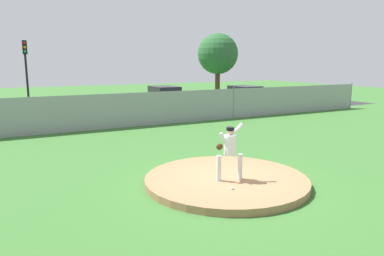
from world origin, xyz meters
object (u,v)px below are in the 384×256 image
(parked_car_silver, at_px, (164,100))
(parked_car_slate, at_px, (245,97))
(traffic_cone_orange, at_px, (206,102))
(traffic_light_near, at_px, (26,64))
(baseball, at_px, (232,188))
(pitcher_youth, at_px, (229,148))

(parked_car_silver, bearing_deg, parked_car_slate, 1.46)
(traffic_cone_orange, height_order, traffic_light_near, traffic_light_near)
(baseball, height_order, parked_car_slate, parked_car_slate)
(baseball, relative_size, traffic_cone_orange, 0.13)
(pitcher_youth, bearing_deg, baseball, -116.92)
(parked_car_slate, height_order, traffic_cone_orange, parked_car_slate)
(pitcher_youth, height_order, parked_car_silver, parked_car_silver)
(parked_car_slate, height_order, parked_car_silver, parked_car_silver)
(traffic_cone_orange, xyz_separation_m, traffic_light_near, (-12.93, 1.56, 3.02))
(pitcher_youth, height_order, traffic_cone_orange, pitcher_youth)
(traffic_light_near, bearing_deg, parked_car_slate, -15.28)
(baseball, bearing_deg, parked_car_silver, 72.78)
(pitcher_youth, xyz_separation_m, traffic_light_near, (-3.80, 18.67, 2.19))
(traffic_cone_orange, distance_m, traffic_light_near, 13.37)
(baseball, bearing_deg, parked_car_slate, 53.11)
(parked_car_silver, bearing_deg, baseball, -107.22)
(pitcher_youth, relative_size, traffic_cone_orange, 2.86)
(parked_car_slate, relative_size, traffic_cone_orange, 7.79)
(parked_car_silver, xyz_separation_m, traffic_light_near, (-8.13, 4.25, 2.44))
(parked_car_silver, bearing_deg, traffic_light_near, 152.41)
(parked_car_silver, relative_size, traffic_light_near, 0.84)
(baseball, xyz_separation_m, parked_car_slate, (11.47, 15.29, 0.54))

